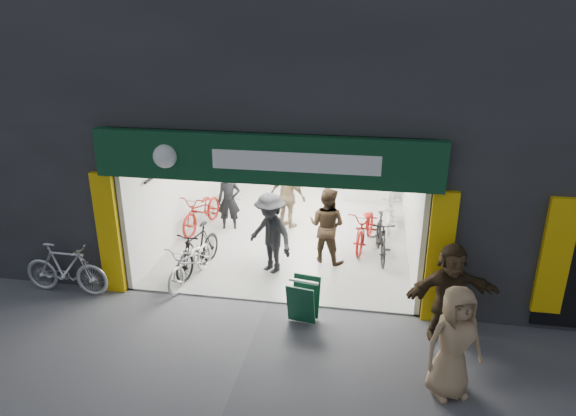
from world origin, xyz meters
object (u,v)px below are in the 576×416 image
(bike_right_front, at_px, (381,237))
(pedestrian_near, at_px, (454,343))
(sandwich_board, at_px, (303,299))
(parked_bike, at_px, (66,269))
(bike_left_front, at_px, (191,261))

(bike_right_front, relative_size, pedestrian_near, 0.97)
(sandwich_board, bearing_deg, parked_bike, -172.88)
(parked_bike, height_order, pedestrian_near, pedestrian_near)
(parked_bike, relative_size, sandwich_board, 2.26)
(bike_left_front, height_order, bike_right_front, bike_right_front)
(bike_right_front, xyz_separation_m, pedestrian_near, (1.06, -4.56, 0.38))
(parked_bike, bearing_deg, bike_left_front, -66.93)
(bike_left_front, height_order, sandwich_board, bike_left_front)
(parked_bike, bearing_deg, bike_right_front, -64.62)
(bike_right_front, bearing_deg, pedestrian_near, -82.89)
(bike_left_front, relative_size, sandwich_board, 2.19)
(bike_left_front, distance_m, sandwich_board, 2.84)
(sandwich_board, bearing_deg, bike_right_front, 73.53)
(bike_right_front, bearing_deg, sandwich_board, -121.67)
(bike_left_front, bearing_deg, sandwich_board, -13.46)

